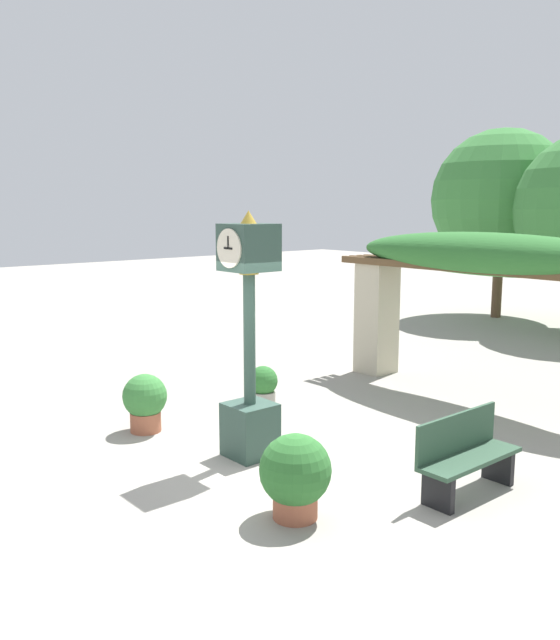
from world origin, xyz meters
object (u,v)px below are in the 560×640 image
object	(u,v)px
pedestal_clock	(249,343)
potted_plant_near_left	(295,474)
potted_plant_far_left	(145,401)
park_bench	(466,456)
potted_plant_near_right	(263,387)

from	to	relation	value
pedestal_clock	potted_plant_near_left	bearing A→B (deg)	-23.22
pedestal_clock	potted_plant_far_left	world-z (taller)	pedestal_clock
potted_plant_near_left	park_bench	distance (m)	2.00
potted_plant_near_right	park_bench	world-z (taller)	park_bench
park_bench	potted_plant_near_left	bearing A→B (deg)	157.61
potted_plant_near_left	pedestal_clock	bearing A→B (deg)	156.78
potted_plant_near_right	potted_plant_near_left	bearing A→B (deg)	-33.76
pedestal_clock	potted_plant_near_right	distance (m)	2.24
potted_plant_near_left	potted_plant_far_left	xyz separation A→B (m)	(-3.40, 0.17, -0.02)
pedestal_clock	potted_plant_near_left	size ratio (longest dim) A/B	3.51
potted_plant_near_left	potted_plant_far_left	distance (m)	3.41
potted_plant_near_left	potted_plant_far_left	bearing A→B (deg)	177.09
potted_plant_near_right	potted_plant_far_left	size ratio (longest dim) A/B	0.85
pedestal_clock	potted_plant_near_right	size ratio (longest dim) A/B	4.39
potted_plant_near_left	park_bench	xyz separation A→B (m)	(0.76, 1.85, -0.04)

